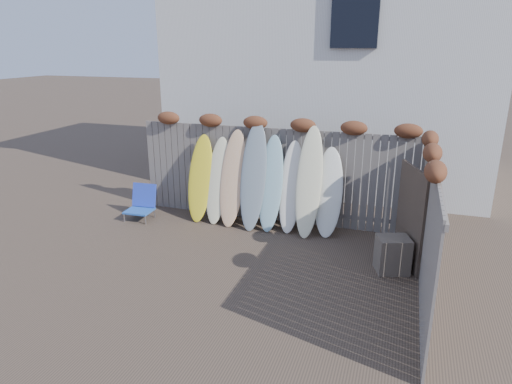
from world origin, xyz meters
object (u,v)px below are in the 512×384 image
(beach_chair, at_px, (142,203))
(surfboard_0, at_px, (200,178))
(wooden_crate, at_px, (393,254))
(lattice_panel, at_px, (410,217))

(beach_chair, relative_size, surfboard_0, 0.39)
(wooden_crate, height_order, surfboard_0, surfboard_0)
(wooden_crate, bearing_deg, surfboard_0, 163.08)
(lattice_panel, bearing_deg, beach_chair, 154.93)
(surfboard_0, bearing_deg, wooden_crate, -17.31)
(wooden_crate, xyz_separation_m, lattice_panel, (0.22, 0.38, 0.56))
(lattice_panel, relative_size, surfboard_0, 0.91)
(lattice_panel, bearing_deg, surfboard_0, 148.52)
(beach_chair, bearing_deg, lattice_panel, -4.85)
(wooden_crate, xyz_separation_m, surfboard_0, (-4.06, 1.24, 0.61))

